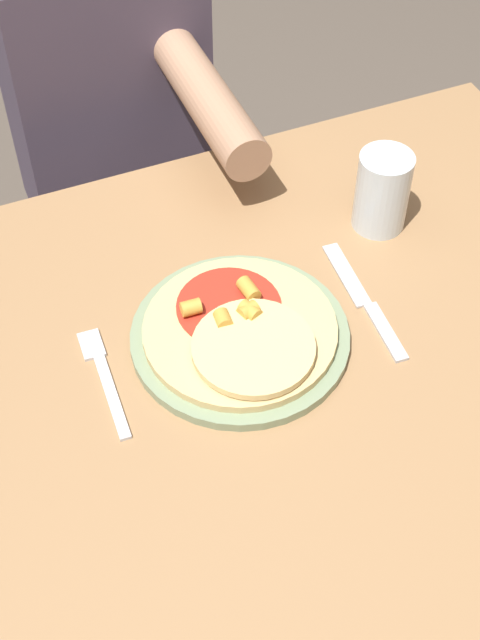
% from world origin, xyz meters
% --- Properties ---
extents(ground_plane, '(8.00, 8.00, 0.00)m').
position_xyz_m(ground_plane, '(0.00, 0.00, 0.00)').
color(ground_plane, brown).
extents(dining_table, '(1.10, 0.83, 0.74)m').
position_xyz_m(dining_table, '(0.00, 0.00, 0.63)').
color(dining_table, '#9E754C').
rests_on(dining_table, ground_plane).
extents(plate, '(0.28, 0.28, 0.01)m').
position_xyz_m(plate, '(-0.03, 0.04, 0.75)').
color(plate, gray).
rests_on(plate, dining_table).
extents(pizza, '(0.25, 0.25, 0.04)m').
position_xyz_m(pizza, '(-0.03, 0.04, 0.77)').
color(pizza, '#DBBC7A').
rests_on(pizza, plate).
extents(fork, '(0.03, 0.18, 0.00)m').
position_xyz_m(fork, '(-0.21, 0.06, 0.75)').
color(fork, silver).
rests_on(fork, dining_table).
extents(knife, '(0.03, 0.22, 0.00)m').
position_xyz_m(knife, '(0.15, 0.04, 0.75)').
color(knife, silver).
rests_on(knife, dining_table).
extents(drinking_glass, '(0.08, 0.08, 0.12)m').
position_xyz_m(drinking_glass, '(0.24, 0.17, 0.80)').
color(drinking_glass, silver).
rests_on(drinking_glass, dining_table).
extents(person_diner, '(0.32, 0.52, 1.14)m').
position_xyz_m(person_diner, '(-0.02, 0.66, 0.66)').
color(person_diner, '#2D2D38').
rests_on(person_diner, ground_plane).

